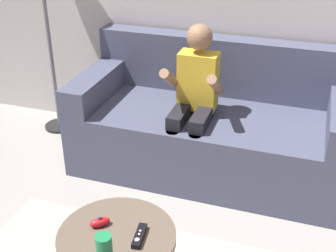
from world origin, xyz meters
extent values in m
cube|color=#474C60|center=(-0.14, 1.42, 0.22)|extent=(1.79, 0.80, 0.44)
cube|color=#474C60|center=(-0.14, 1.74, 0.64)|extent=(1.79, 0.16, 0.40)
cube|color=#474C60|center=(-0.94, 1.42, 0.53)|extent=(0.18, 0.80, 0.18)
cylinder|color=black|center=(-0.29, 1.08, 0.22)|extent=(0.08, 0.08, 0.44)
cylinder|color=black|center=(-0.15, 1.08, 0.22)|extent=(0.08, 0.08, 0.44)
cube|color=black|center=(-0.29, 1.23, 0.47)|extent=(0.09, 0.30, 0.09)
cube|color=black|center=(-0.15, 1.23, 0.47)|extent=(0.09, 0.30, 0.09)
cube|color=gold|center=(-0.22, 1.38, 0.66)|extent=(0.24, 0.14, 0.37)
cylinder|color=#936B4C|center=(-0.36, 1.25, 0.70)|extent=(0.06, 0.27, 0.21)
cylinder|color=#936B4C|center=(-0.08, 1.25, 0.70)|extent=(0.06, 0.27, 0.21)
sphere|color=#936B4C|center=(-0.22, 1.38, 0.94)|extent=(0.16, 0.16, 0.16)
cylinder|color=brown|center=(-0.25, 0.17, 0.41)|extent=(0.51, 0.51, 0.04)
cylinder|color=brown|center=(-0.25, 0.33, 0.19)|extent=(0.06, 0.06, 0.39)
cube|color=black|center=(-0.14, 0.18, 0.44)|extent=(0.05, 0.14, 0.02)
cylinder|color=#99999E|center=(-0.14, 0.14, 0.45)|extent=(0.02, 0.02, 0.00)
cylinder|color=silver|center=(-0.14, 0.17, 0.45)|extent=(0.01, 0.01, 0.00)
cylinder|color=silver|center=(-0.15, 0.19, 0.45)|extent=(0.01, 0.01, 0.00)
ellipsoid|color=red|center=(-0.34, 0.19, 0.44)|extent=(0.10, 0.09, 0.04)
cylinder|color=#4C4C51|center=(-0.34, 0.19, 0.47)|extent=(0.02, 0.02, 0.01)
cylinder|color=#1E7F47|center=(-0.23, 0.02, 0.49)|extent=(0.07, 0.07, 0.12)
cylinder|color=black|center=(-1.43, 1.62, 0.01)|extent=(0.24, 0.24, 0.02)
cylinder|color=slate|center=(-1.43, 1.62, 0.72)|extent=(0.03, 0.03, 1.41)
camera|label=1|loc=(0.43, -1.15, 1.74)|focal=47.97mm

